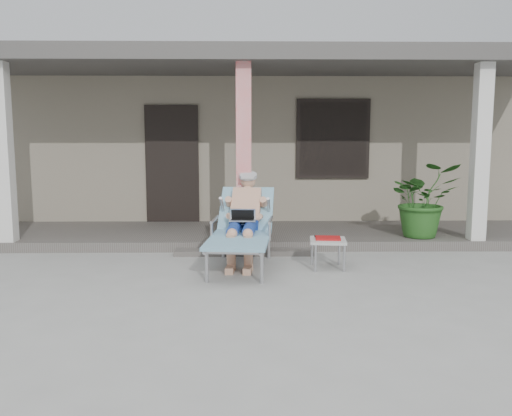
{
  "coord_description": "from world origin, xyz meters",
  "views": [
    {
      "loc": [
        0.04,
        -5.83,
        1.72
      ],
      "look_at": [
        0.15,
        0.6,
        0.85
      ],
      "focal_mm": 38.0,
      "sensor_mm": 36.0,
      "label": 1
    }
  ],
  "objects": [
    {
      "name": "porch_deck",
      "position": [
        0.0,
        3.0,
        0.07
      ],
      "size": [
        10.0,
        2.0,
        0.15
      ],
      "primitive_type": "cube",
      "color": "#605B56",
      "rests_on": "ground"
    },
    {
      "name": "potted_palm",
      "position": [
        2.77,
        2.41,
        0.73
      ],
      "size": [
        1.05,
        0.91,
        1.16
      ],
      "primitive_type": "imported",
      "rotation": [
        0.0,
        0.0,
        -0.01
      ],
      "color": "#26591E",
      "rests_on": "porch_deck"
    },
    {
      "name": "porch_overhang",
      "position": [
        0.0,
        2.95,
        2.79
      ],
      "size": [
        10.0,
        2.3,
        2.85
      ],
      "color": "silver",
      "rests_on": "porch_deck"
    },
    {
      "name": "porch_step",
      "position": [
        0.0,
        1.85,
        0.04
      ],
      "size": [
        2.0,
        0.3,
        0.07
      ],
      "primitive_type": "cube",
      "color": "#605B56",
      "rests_on": "ground"
    },
    {
      "name": "ground",
      "position": [
        0.0,
        0.0,
        0.0
      ],
      "size": [
        60.0,
        60.0,
        0.0
      ],
      "primitive_type": "plane",
      "color": "#9E9E99",
      "rests_on": "ground"
    },
    {
      "name": "lounger",
      "position": [
        -0.01,
        1.3,
        0.8
      ],
      "size": [
        0.94,
        2.04,
        1.29
      ],
      "rotation": [
        0.0,
        0.0,
        -0.1
      ],
      "color": "#B7B7BC",
      "rests_on": "ground"
    },
    {
      "name": "house",
      "position": [
        0.0,
        6.5,
        1.67
      ],
      "size": [
        10.4,
        5.4,
        3.3
      ],
      "color": "gray",
      "rests_on": "ground"
    },
    {
      "name": "side_table",
      "position": [
        1.09,
        1.03,
        0.35
      ],
      "size": [
        0.5,
        0.5,
        0.41
      ],
      "rotation": [
        0.0,
        0.0,
        -0.1
      ],
      "color": "#B7B7B2",
      "rests_on": "ground"
    }
  ]
}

